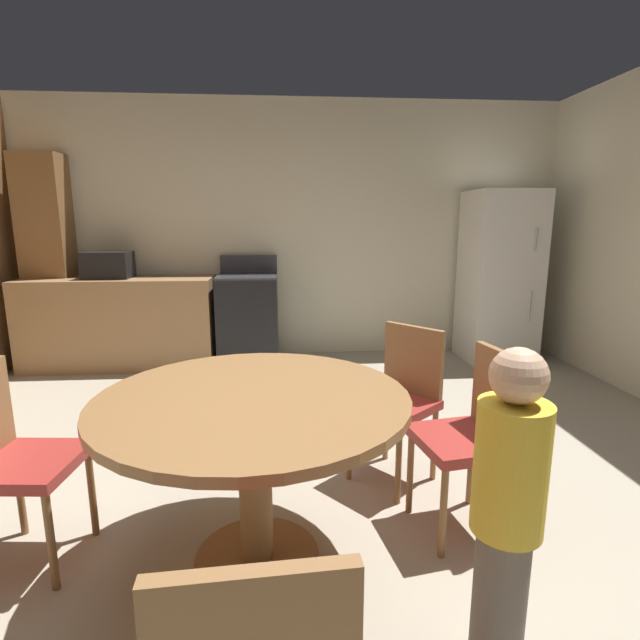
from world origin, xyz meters
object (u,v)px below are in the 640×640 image
Objects in this scene: chair_northeast at (400,393)px; chair_west at (10,453)px; dining_table at (254,430)px; person_child at (507,507)px; refrigerator at (499,277)px; microwave at (108,265)px; chair_east at (475,429)px; oven_range at (248,319)px.

chair_west is (-1.80, -0.58, 0.00)m from chair_northeast.
dining_table is 0.99m from person_child.
refrigerator is 3.97m from microwave.
chair_east is 0.80× the size of person_child.
person_child is (-0.20, -0.73, 0.08)m from chair_east.
dining_table is (-2.38, -2.98, -0.27)m from refrigerator.
chair_east is (0.23, -0.49, 0.00)m from chair_northeast.
chair_northeast is (2.37, -2.36, -0.53)m from microwave.
microwave is 4.34m from person_child.
refrigerator is 2.02× the size of chair_northeast.
chair_northeast is at bearing -53.94° from person_child.
chair_northeast is 0.55m from chair_east.
chair_east is 0.76m from person_child.
chair_east is (1.25, -2.86, 0.03)m from oven_range.
chair_west reaches higher than dining_table.
chair_northeast is at bearing -124.67° from refrigerator.
dining_table is (1.59, -3.03, -0.42)m from microwave.
microwave is (-1.36, -0.00, 0.56)m from oven_range.
dining_table is (0.24, -3.03, 0.14)m from oven_range.
person_child is at bearing -14.44° from chair_west.
person_child is at bearing -34.41° from dining_table.
dining_table is 1.46× the size of chair_northeast.
refrigerator is at bearing -79.45° from person_child.
chair_east is (2.03, 0.08, 0.00)m from chair_west.
refrigerator is at bearing -165.20° from chair_northeast.
refrigerator is 2.02× the size of chair_east.
oven_range is 0.86× the size of dining_table.
person_child reaches higher than dining_table.
chair_east is at bearing -115.98° from refrigerator.
microwave is at bearing -85.38° from chair_northeast.
oven_range is at bearing -107.31° from chair_northeast.
oven_range is 3.74m from person_child.
chair_northeast is at bearing -66.78° from oven_range.
oven_range is at bearing 94.45° from dining_table.
microwave is 3.04m from chair_west.
oven_range is 1.26× the size of chair_west.
chair_northeast is 1.89m from chair_west.
dining_table is at bearing 0.00° from person_child.
refrigerator reaches higher than chair_east.
chair_west is at bearing -78.96° from microwave.
refrigerator reaches higher than oven_range.
oven_range reaches higher than person_child.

